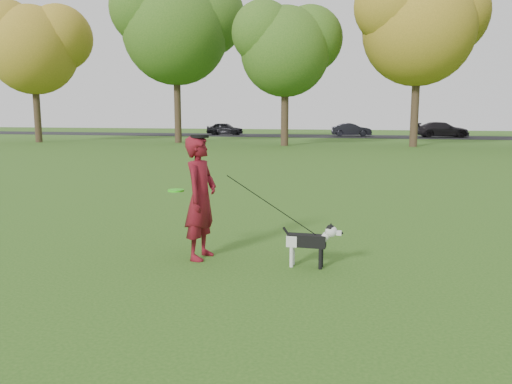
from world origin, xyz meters
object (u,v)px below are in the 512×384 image
(car_left, at_px, (225,129))
(car_right, at_px, (442,130))
(dog, at_px, (311,240))
(man, at_px, (201,198))
(car_mid, at_px, (351,130))

(car_left, distance_m, car_right, 19.78)
(dog, bearing_deg, man, 178.16)
(car_left, bearing_deg, man, -162.74)
(dog, distance_m, car_left, 42.22)
(car_left, height_order, car_right, car_right)
(dog, bearing_deg, car_left, 109.34)
(man, relative_size, dog, 2.15)
(man, height_order, car_left, man)
(car_mid, bearing_deg, dog, 175.49)
(car_mid, distance_m, car_right, 7.76)
(car_left, xyz_separation_m, car_mid, (12.02, 0.00, -0.00))
(dog, height_order, car_mid, car_mid)
(dog, relative_size, car_mid, 0.22)
(car_mid, bearing_deg, car_right, -97.33)
(dog, height_order, car_right, car_right)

